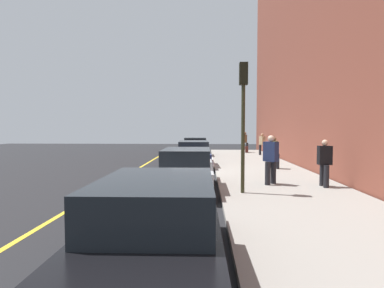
# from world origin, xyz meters

# --- Properties ---
(ground_plane) EXTENTS (56.00, 56.00, 0.00)m
(ground_plane) POSITION_xyz_m (0.00, 0.00, 0.00)
(ground_plane) COLOR black
(sidewalk) EXTENTS (28.00, 4.60, 0.15)m
(sidewalk) POSITION_xyz_m (0.00, -3.30, 0.07)
(sidewalk) COLOR gray
(sidewalk) RESTS_ON ground
(building_facade) EXTENTS (32.00, 0.80, 15.00)m
(building_facade) POSITION_xyz_m (0.00, -6.05, 7.50)
(building_facade) COLOR brown
(building_facade) RESTS_ON ground
(lane_stripe_centre) EXTENTS (28.00, 0.14, 0.01)m
(lane_stripe_centre) POSITION_xyz_m (0.00, 3.20, 0.00)
(lane_stripe_centre) COLOR gold
(lane_stripe_centre) RESTS_ON ground
(snow_bank_curb) EXTENTS (7.97, 0.56, 0.22)m
(snow_bank_curb) POSITION_xyz_m (3.98, -0.70, 0.11)
(snow_bank_curb) COLOR white
(snow_bank_curb) RESTS_ON ground
(parked_car_black) EXTENTS (4.78, 1.95, 1.51)m
(parked_car_black) POSITION_xyz_m (-11.79, 0.17, 0.76)
(parked_car_black) COLOR black
(parked_car_black) RESTS_ON ground
(parked_car_silver) EXTENTS (4.59, 1.91, 1.51)m
(parked_car_silver) POSITION_xyz_m (-5.35, 0.13, 0.76)
(parked_car_silver) COLOR black
(parked_car_silver) RESTS_ON ground
(parked_car_navy) EXTENTS (4.80, 2.04, 1.51)m
(parked_car_navy) POSITION_xyz_m (1.31, 0.17, 0.76)
(parked_car_navy) COLOR black
(parked_car_navy) RESTS_ON ground
(parked_car_charcoal) EXTENTS (4.26, 1.95, 1.51)m
(parked_car_charcoal) POSITION_xyz_m (7.66, 0.28, 0.76)
(parked_car_charcoal) COLOR black
(parked_car_charcoal) RESTS_ON ground
(pedestrian_black_coat) EXTENTS (0.55, 0.46, 1.68)m
(pedestrian_black_coat) POSITION_xyz_m (-5.10, -4.74, 1.04)
(pedestrian_black_coat) COLOR black
(pedestrian_black_coat) RESTS_ON sidewalk
(pedestrian_brown_coat) EXTENTS (0.49, 0.58, 1.76)m
(pedestrian_brown_coat) POSITION_xyz_m (10.86, -3.87, 1.09)
(pedestrian_brown_coat) COLOR black
(pedestrian_brown_coat) RESTS_ON sidewalk
(pedestrian_olive_coat) EXTENTS (0.52, 0.51, 1.64)m
(pedestrian_olive_coat) POSITION_xyz_m (-0.09, -4.04, 1.02)
(pedestrian_olive_coat) COLOR black
(pedestrian_olive_coat) RESTS_ON sidewalk
(pedestrian_navy_coat) EXTENTS (0.56, 0.57, 1.82)m
(pedestrian_navy_coat) POSITION_xyz_m (-4.69, -2.93, 1.12)
(pedestrian_navy_coat) COLOR black
(pedestrian_navy_coat) RESTS_ON sidewalk
(pedestrian_tan_coat) EXTENTS (0.53, 0.52, 1.67)m
(pedestrian_tan_coat) POSITION_xyz_m (8.32, -4.90, 1.04)
(pedestrian_tan_coat) COLOR black
(pedestrian_tan_coat) RESTS_ON sidewalk
(traffic_light_pole) EXTENTS (0.35, 0.26, 4.15)m
(traffic_light_pole) POSITION_xyz_m (-6.27, -1.72, 2.97)
(traffic_light_pole) COLOR #2D2D19
(traffic_light_pole) RESTS_ON sidewalk
(rolling_suitcase) EXTENTS (0.34, 0.22, 0.89)m
(rolling_suitcase) POSITION_xyz_m (10.45, -3.98, 0.42)
(rolling_suitcase) COLOR #471E19
(rolling_suitcase) RESTS_ON sidewalk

